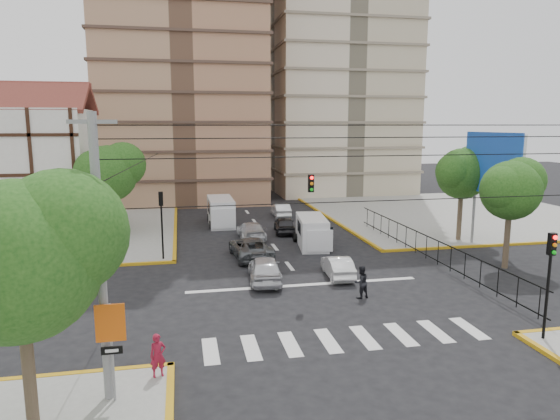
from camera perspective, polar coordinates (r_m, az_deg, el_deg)
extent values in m
plane|color=black|center=(26.83, 3.42, -9.34)|extent=(160.00, 160.00, 0.00)
cube|color=gray|center=(47.30, -27.69, -1.97)|extent=(26.00, 26.00, 0.15)
cube|color=gray|center=(52.54, 19.17, -0.31)|extent=(26.00, 26.00, 0.15)
cube|color=silver|center=(21.49, 7.63, -14.40)|extent=(12.00, 2.40, 0.01)
cube|color=silver|center=(27.93, 2.79, -8.54)|extent=(13.00, 0.40, 0.01)
cube|color=#BBAE8E|center=(69.38, 6.65, 22.38)|extent=(17.00, 16.00, 48.00)
cube|color=silver|center=(46.37, -26.98, 4.04)|extent=(10.00, 8.00, 10.00)
cube|color=maroon|center=(44.44, -28.23, 11.37)|extent=(10.80, 4.25, 2.65)
cube|color=maroon|center=(48.09, -26.92, 11.26)|extent=(10.80, 4.25, 2.65)
cylinder|color=slate|center=(36.04, 24.63, -1.73)|extent=(0.20, 0.20, 4.00)
cylinder|color=slate|center=(39.28, 21.23, -0.61)|extent=(0.20, 0.20, 4.00)
cube|color=silver|center=(37.14, 23.26, 4.92)|extent=(0.25, 6.00, 4.00)
cube|color=blue|center=(37.03, 23.01, 4.93)|extent=(0.08, 6.20, 4.20)
cylinder|color=#473828|center=(16.58, -26.87, -15.09)|extent=(0.36, 0.36, 4.20)
sphere|color=#1A4814|center=(15.63, -27.70, -5.18)|extent=(4.60, 4.60, 4.60)
sphere|color=#1A4814|center=(15.47, -23.51, -2.38)|extent=(3.68, 3.68, 3.68)
cylinder|color=#473828|center=(33.59, 24.53, -2.59)|extent=(0.36, 0.36, 4.20)
sphere|color=#1A4814|center=(33.16, 24.87, 2.05)|extent=(3.60, 3.60, 3.60)
sphere|color=#1A4814|center=(33.87, 25.87, 3.05)|extent=(2.88, 2.88, 2.88)
sphere|color=#1A4814|center=(32.47, 24.17, 2.28)|extent=(2.70, 2.70, 2.70)
cylinder|color=#473828|center=(39.83, 19.86, -0.26)|extent=(0.36, 0.36, 4.48)
sphere|color=#1A4814|center=(39.46, 20.11, 3.92)|extent=(3.80, 3.80, 3.80)
sphere|color=#1A4814|center=(40.17, 21.10, 4.77)|extent=(3.04, 3.04, 3.04)
sphere|color=#1A4814|center=(38.80, 19.39, 4.15)|extent=(2.85, 2.85, 2.85)
cylinder|color=#473828|center=(41.41, -18.78, -0.03)|extent=(0.36, 0.36, 4.20)
sphere|color=#1A4814|center=(41.04, -19.01, 3.96)|extent=(4.40, 4.40, 4.40)
sphere|color=#1A4814|center=(41.15, -17.48, 4.98)|extent=(3.52, 3.52, 3.52)
sphere|color=#1A4814|center=(40.85, -20.30, 4.18)|extent=(3.30, 3.30, 3.30)
cylinder|color=black|center=(23.06, 28.19, -8.78)|extent=(0.12, 0.12, 3.50)
cube|color=black|center=(22.50, 28.64, -3.44)|extent=(0.28, 0.22, 0.90)
sphere|color=#FF0C0C|center=(22.44, 28.70, -2.69)|extent=(0.17, 0.17, 0.17)
cylinder|color=black|center=(33.05, -13.31, -2.51)|extent=(0.12, 0.12, 3.50)
cube|color=black|center=(32.66, -13.46, 1.27)|extent=(0.28, 0.22, 0.90)
sphere|color=#FF0C0C|center=(32.62, -13.48, 1.79)|extent=(0.17, 0.17, 0.17)
cube|color=black|center=(25.53, 3.56, 3.06)|extent=(0.28, 0.22, 0.90)
cylinder|color=black|center=(17.01, 11.37, 1.04)|extent=(18.00, 0.03, 0.03)
cylinder|color=slate|center=(16.23, -19.79, -5.54)|extent=(0.28, 0.28, 9.00)
cube|color=slate|center=(15.70, -20.69, 9.43)|extent=(1.40, 0.12, 0.12)
cylinder|color=slate|center=(16.99, -18.62, -15.19)|extent=(0.08, 0.08, 3.20)
cube|color=#E5590C|center=(16.55, -18.83, -12.12)|extent=(0.90, 0.06, 1.20)
cube|color=black|center=(16.90, -18.66, -14.96)|extent=(0.65, 0.05, 0.25)
cube|color=silver|center=(36.33, 3.65, -2.48)|extent=(2.48, 4.90, 2.16)
cube|color=silver|center=(34.60, 4.45, -3.35)|extent=(1.92, 1.35, 1.50)
cube|color=black|center=(34.18, 4.61, -2.63)|extent=(1.73, 0.33, 0.84)
cylinder|color=black|center=(34.87, 2.86, -4.26)|extent=(0.25, 0.66, 0.66)
cylinder|color=black|center=(35.34, 5.67, -4.11)|extent=(0.25, 0.66, 0.66)
cylinder|color=black|center=(37.71, 1.74, -3.18)|extent=(0.25, 0.66, 0.66)
cylinder|color=black|center=(38.14, 4.35, -3.06)|extent=(0.25, 0.66, 0.66)
cube|color=silver|center=(44.24, -6.79, -0.17)|extent=(2.09, 5.18, 2.38)
cube|color=silver|center=(42.24, -6.56, -0.86)|extent=(1.97, 1.25, 1.66)
cube|color=black|center=(41.79, -6.53, -0.18)|extent=(1.91, 0.11, 0.93)
cylinder|color=black|center=(42.71, -7.90, -1.69)|extent=(0.25, 0.72, 0.72)
cylinder|color=black|center=(42.86, -5.28, -1.60)|extent=(0.25, 0.72, 0.72)
cylinder|color=black|center=(45.95, -8.16, -0.88)|extent=(0.25, 0.72, 0.72)
cylinder|color=black|center=(46.10, -5.72, -0.80)|extent=(0.25, 0.72, 0.72)
imported|color=silver|center=(28.26, -1.74, -6.74)|extent=(2.18, 4.54, 1.50)
imported|color=white|center=(29.36, 6.61, -6.43)|extent=(1.62, 3.86, 1.24)
imported|color=#585C60|center=(33.23, -3.38, -4.31)|extent=(2.69, 5.19, 1.40)
imported|color=silver|center=(38.66, -3.32, -2.36)|extent=(1.93, 4.61, 1.33)
imported|color=#28272A|center=(40.77, 0.53, -1.70)|extent=(2.04, 4.09, 1.34)
imported|color=silver|center=(47.84, 0.11, 0.01)|extent=(1.57, 4.09, 1.33)
imported|color=maroon|center=(18.39, -13.78, -15.84)|extent=(0.64, 0.51, 1.53)
imported|color=black|center=(25.99, 9.24, -8.13)|extent=(0.98, 0.86, 1.69)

